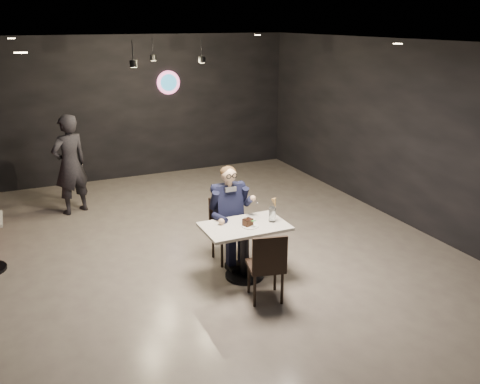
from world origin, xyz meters
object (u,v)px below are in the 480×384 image
chair_near (265,264)px  passerby (70,165)px  chair_far (228,230)px  seated_man (228,213)px  sundae_glass (272,214)px  main_table (245,251)px

chair_near → passerby: bearing=126.9°
chair_far → passerby: passerby is taller
seated_man → sundae_glass: bearing=-57.0°
sundae_glass → seated_man: bearing=123.0°
sundae_glass → passerby: (-2.15, 3.49, 0.03)m
main_table → sundae_glass: (0.38, -0.04, 0.48)m
main_table → passerby: bearing=117.1°
chair_far → sundae_glass: size_ratio=4.58×
chair_far → seated_man: size_ratio=0.64×
passerby → chair_near: bearing=88.4°
main_table → sundae_glass: bearing=-5.6°
main_table → seated_man: (0.00, 0.55, 0.34)m
passerby → sundae_glass: bearing=96.5°
main_table → chair_near: chair_near is taller
sundae_glass → passerby: passerby is taller
seated_man → sundae_glass: size_ratio=7.18×
chair_near → seated_man: 1.18m
seated_man → passerby: 3.40m
main_table → seated_man: seated_man is taller
chair_near → sundae_glass: sundae_glass is taller
chair_near → sundae_glass: size_ratio=4.58×
main_table → chair_far: bearing=90.0°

